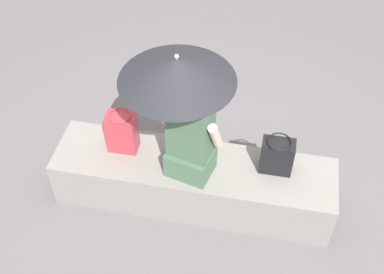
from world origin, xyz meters
The scene contains 6 objects.
ground_plane centered at (0.00, 0.00, 0.00)m, with size 14.00×14.00×0.00m, color #605B5E.
stone_bench centered at (0.00, 0.00, 0.23)m, with size 2.31×0.57×0.46m, color gray.
person_seated centered at (0.01, 0.07, 0.84)m, with size 0.50×0.35×0.90m.
parasol centered at (0.09, 0.12, 1.51)m, with size 0.80×0.80×1.17m.
handbag_black centered at (0.60, -0.06, 0.64)m, with size 0.24×0.18×0.38m.
tote_bag_canvas centered at (-0.65, -0.08, 0.61)m, with size 0.26×0.19×0.32m.
Camera 1 is at (-0.50, 2.59, 3.54)m, focal length 46.77 mm.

